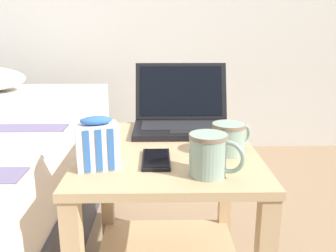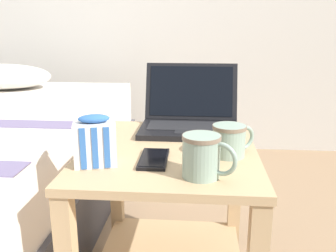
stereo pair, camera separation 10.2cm
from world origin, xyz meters
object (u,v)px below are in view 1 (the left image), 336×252
at_px(laptop, 182,116).
at_px(mug_front_left, 229,137).
at_px(snack_bag, 97,144).
at_px(mug_front_right, 209,153).
at_px(cell_phone, 156,159).

height_order(laptop, mug_front_left, laptop).
bearing_deg(snack_bag, mug_front_right, -12.67).
distance_m(mug_front_right, snack_bag, 0.28).
xyz_separation_m(mug_front_left, cell_phone, (-0.20, -0.06, -0.04)).
distance_m(mug_front_left, mug_front_right, 0.17).
distance_m(mug_front_left, cell_phone, 0.21).
distance_m(laptop, mug_front_left, 0.29).
bearing_deg(cell_phone, mug_front_left, 15.26).
distance_m(laptop, snack_bag, 0.43).
distance_m(laptop, mug_front_right, 0.42).
bearing_deg(mug_front_left, laptop, 113.75).
xyz_separation_m(mug_front_right, cell_phone, (-0.13, 0.10, -0.05)).
relative_size(mug_front_left, snack_bag, 0.92).
height_order(mug_front_right, cell_phone, mug_front_right).
bearing_deg(cell_phone, snack_bag, -165.54).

